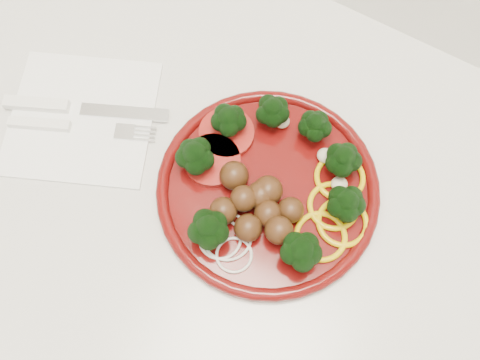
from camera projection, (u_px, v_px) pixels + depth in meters
The scene contains 5 objects.
counter at pixel (284, 305), 1.00m from camera, with size 2.40×0.60×0.90m.
plate at pixel (270, 186), 0.58m from camera, with size 0.25×0.25×0.06m.
napkin at pixel (82, 117), 0.63m from camera, with size 0.17×0.17×0.00m, color white.
knife at pixel (64, 107), 0.63m from camera, with size 0.18×0.10×0.01m.
fork at pixel (57, 126), 0.62m from camera, with size 0.16×0.09×0.01m.
Camera 1 is at (0.01, 1.53, 1.46)m, focal length 40.00 mm.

